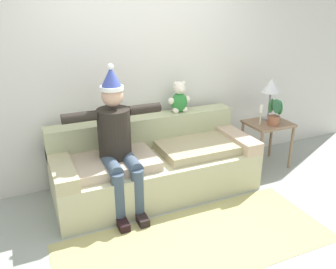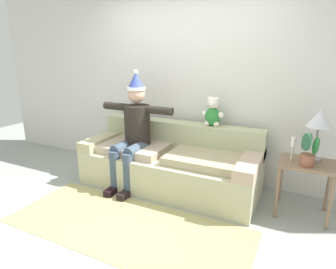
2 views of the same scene
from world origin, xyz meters
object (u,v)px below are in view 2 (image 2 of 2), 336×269
(side_table, at_px, (306,171))
(couch, at_px, (171,163))
(person_seated, at_px, (134,129))
(potted_plant, at_px, (309,150))
(candle_tall, at_px, (293,146))
(teddy_bear, at_px, (213,113))
(table_lamp, at_px, (319,121))

(side_table, bearing_deg, couch, 179.81)
(person_seated, xyz_separation_m, potted_plant, (2.05, 0.05, 0.00))
(candle_tall, bearing_deg, side_table, 7.36)
(teddy_bear, distance_m, side_table, 1.27)
(couch, relative_size, teddy_bear, 5.95)
(person_seated, distance_m, candle_tall, 1.90)
(couch, relative_size, candle_tall, 8.75)
(potted_plant, height_order, candle_tall, potted_plant)
(person_seated, distance_m, table_lamp, 2.14)
(couch, xyz_separation_m, potted_plant, (1.59, -0.11, 0.45))
(teddy_bear, relative_size, potted_plant, 1.05)
(person_seated, relative_size, potted_plant, 4.19)
(teddy_bear, xyz_separation_m, candle_tall, (0.99, -0.31, -0.21))
(person_seated, bearing_deg, side_table, 4.38)
(candle_tall, bearing_deg, teddy_bear, 162.32)
(side_table, xyz_separation_m, table_lamp, (0.06, 0.09, 0.53))
(couch, xyz_separation_m, teddy_bear, (0.45, 0.29, 0.66))
(potted_plant, bearing_deg, person_seated, -178.51)
(table_lamp, bearing_deg, side_table, -122.97)
(person_seated, xyz_separation_m, side_table, (2.05, 0.16, -0.26))
(side_table, bearing_deg, person_seated, -175.62)
(person_seated, bearing_deg, couch, 19.43)
(couch, distance_m, person_seated, 0.66)
(couch, distance_m, teddy_bear, 0.85)
(person_seated, height_order, teddy_bear, person_seated)
(teddy_bear, xyz_separation_m, potted_plant, (1.13, -0.40, -0.21))
(candle_tall, bearing_deg, potted_plant, -29.44)
(table_lamp, bearing_deg, teddy_bear, 170.44)
(person_seated, bearing_deg, teddy_bear, 26.31)
(teddy_bear, distance_m, table_lamp, 1.22)
(table_lamp, distance_m, potted_plant, 0.34)
(candle_tall, bearing_deg, table_lamp, 27.58)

